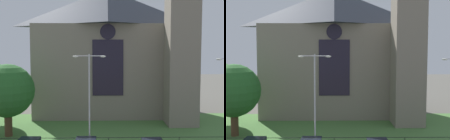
% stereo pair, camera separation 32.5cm
% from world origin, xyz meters
% --- Properties ---
extents(ground, '(160.00, 160.00, 0.00)m').
position_xyz_m(ground, '(0.00, 10.00, 0.00)').
color(ground, '#56544C').
extents(grass_verge, '(120.00, 20.00, 0.01)m').
position_xyz_m(grass_verge, '(0.00, 8.00, 0.00)').
color(grass_verge, '#477538').
rests_on(grass_verge, ground).
extents(church_building, '(23.20, 16.20, 26.00)m').
position_xyz_m(church_building, '(-0.00, 19.04, 10.27)').
color(church_building, gray).
rests_on(church_building, ground).
extents(iron_railing, '(29.63, 0.07, 1.13)m').
position_xyz_m(iron_railing, '(-0.78, 2.50, 0.97)').
color(iron_railing, black).
rests_on(iron_railing, ground).
extents(tree_left_near, '(6.28, 6.28, 8.60)m').
position_xyz_m(tree_left_near, '(-12.64, 6.78, 5.42)').
color(tree_left_near, '#4C3823').
rests_on(tree_left_near, ground).
extents(streetlamp_near, '(3.37, 0.26, 9.81)m').
position_xyz_m(streetlamp_near, '(-2.76, 2.40, 6.09)').
color(streetlamp_near, '#B2B2B7').
rests_on(streetlamp_near, ground).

